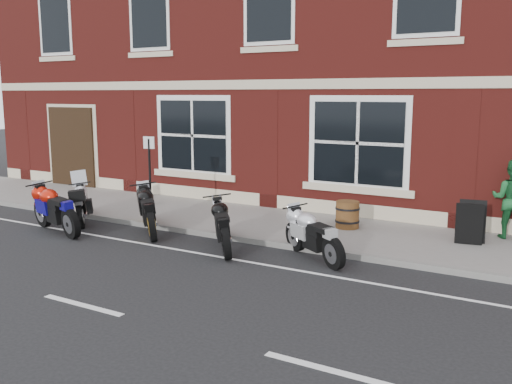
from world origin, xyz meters
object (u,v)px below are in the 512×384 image
(parking_sign, at_px, (150,173))
(a_board_sign, at_px, (471,223))
(moto_sport_black, at_px, (150,209))
(moto_naked_black, at_px, (224,223))
(barrel_planter, at_px, (347,215))
(pedestrian_right, at_px, (512,199))
(moto_sport_red, at_px, (56,207))
(moto_sport_silver, at_px, (314,233))
(moto_touring_silver, at_px, (83,202))

(parking_sign, bearing_deg, a_board_sign, 1.84)
(moto_sport_black, height_order, moto_naked_black, moto_sport_black)
(moto_naked_black, relative_size, barrel_planter, 2.79)
(moto_naked_black, height_order, pedestrian_right, pedestrian_right)
(moto_sport_red, height_order, a_board_sign, a_board_sign)
(a_board_sign, xyz_separation_m, barrel_planter, (-2.69, 0.06, -0.14))
(moto_sport_red, distance_m, a_board_sign, 9.11)
(moto_sport_silver, xyz_separation_m, barrel_planter, (-0.22, 2.30, -0.08))
(moto_sport_black, distance_m, pedestrian_right, 7.89)
(moto_naked_black, relative_size, a_board_sign, 1.94)
(moto_sport_red, bearing_deg, barrel_planter, -43.06)
(pedestrian_right, relative_size, parking_sign, 0.83)
(moto_naked_black, distance_m, pedestrian_right, 6.08)
(moto_sport_red, xyz_separation_m, a_board_sign, (8.51, 3.27, -0.01))
(moto_touring_silver, xyz_separation_m, moto_sport_black, (2.18, -0.01, 0.06))
(moto_sport_red, distance_m, barrel_planter, 6.70)
(moto_sport_red, xyz_separation_m, moto_naked_black, (4.14, 0.76, -0.03))
(moto_touring_silver, bearing_deg, moto_naked_black, -47.83)
(moto_touring_silver, bearing_deg, a_board_sign, -29.92)
(moto_sport_black, xyz_separation_m, pedestrian_right, (7.22, 3.17, 0.40))
(moto_sport_silver, relative_size, moto_naked_black, 1.00)
(moto_sport_black, relative_size, barrel_planter, 2.66)
(pedestrian_right, bearing_deg, parking_sign, 23.39)
(a_board_sign, bearing_deg, barrel_planter, 168.62)
(moto_sport_silver, distance_m, a_board_sign, 3.34)
(pedestrian_right, bearing_deg, moto_naked_black, 39.33)
(moto_naked_black, distance_m, a_board_sign, 5.03)
(a_board_sign, height_order, barrel_planter, a_board_sign)
(moto_touring_silver, bearing_deg, moto_sport_red, -120.05)
(pedestrian_right, height_order, a_board_sign, pedestrian_right)
(a_board_sign, bearing_deg, moto_sport_silver, -147.89)
(moto_touring_silver, xyz_separation_m, barrel_planter, (6.07, 2.28, -0.07))
(a_board_sign, bearing_deg, moto_touring_silver, -175.89)
(barrel_planter, distance_m, parking_sign, 4.78)
(moto_sport_black, distance_m, moto_naked_black, 2.24)
(moto_sport_black, relative_size, pedestrian_right, 0.97)
(moto_sport_silver, height_order, moto_naked_black, moto_naked_black)
(moto_sport_silver, height_order, barrel_planter, moto_sport_silver)
(barrel_planter, bearing_deg, moto_sport_black, -149.51)
(moto_sport_black, xyz_separation_m, moto_sport_silver, (4.12, -0.01, -0.05))
(moto_sport_red, xyz_separation_m, barrel_planter, (5.81, 3.33, -0.15))
(moto_sport_black, height_order, pedestrian_right, pedestrian_right)
(parking_sign, bearing_deg, moto_sport_red, -143.25)
(moto_sport_red, bearing_deg, a_board_sign, -51.83)
(moto_sport_black, bearing_deg, moto_naked_black, -52.43)
(pedestrian_right, bearing_deg, moto_touring_silver, 23.33)
(a_board_sign, xyz_separation_m, parking_sign, (-7.06, -1.66, 0.73))
(moto_touring_silver, bearing_deg, parking_sign, -25.87)
(moto_touring_silver, relative_size, a_board_sign, 1.61)
(barrel_planter, bearing_deg, pedestrian_right, 14.77)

